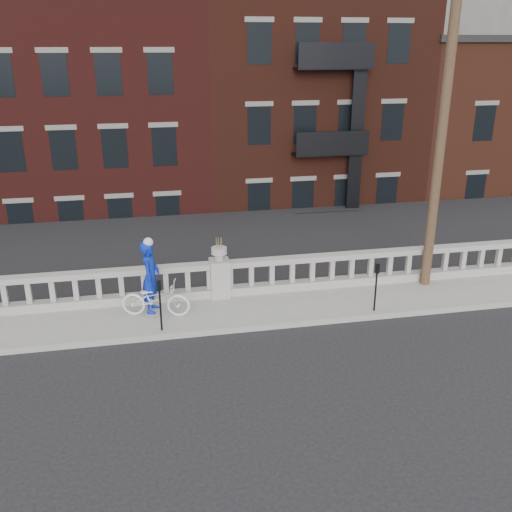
% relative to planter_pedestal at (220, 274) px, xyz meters
% --- Properties ---
extents(ground, '(120.00, 120.00, 0.00)m').
position_rel_planter_pedestal_xyz_m(ground, '(0.00, -3.95, -0.83)').
color(ground, black).
rests_on(ground, ground).
extents(sidewalk, '(32.00, 2.20, 0.15)m').
position_rel_planter_pedestal_xyz_m(sidewalk, '(0.00, -0.95, -0.76)').
color(sidewalk, gray).
rests_on(sidewalk, ground).
extents(balustrade, '(28.00, 0.34, 1.03)m').
position_rel_planter_pedestal_xyz_m(balustrade, '(0.00, 0.00, -0.19)').
color(balustrade, gray).
rests_on(balustrade, sidewalk).
extents(planter_pedestal, '(0.55, 0.55, 1.76)m').
position_rel_planter_pedestal_xyz_m(planter_pedestal, '(0.00, 0.00, 0.00)').
color(planter_pedestal, gray).
rests_on(planter_pedestal, sidewalk).
extents(lower_level, '(80.00, 44.00, 20.80)m').
position_rel_planter_pedestal_xyz_m(lower_level, '(0.56, 19.09, 1.80)').
color(lower_level, '#605E59').
rests_on(lower_level, ground).
extents(utility_pole, '(1.60, 0.28, 10.00)m').
position_rel_planter_pedestal_xyz_m(utility_pole, '(6.20, -0.35, 4.41)').
color(utility_pole, '#422D1E').
rests_on(utility_pole, sidewalk).
extents(parking_meter_b, '(0.10, 0.09, 1.36)m').
position_rel_planter_pedestal_xyz_m(parking_meter_b, '(-1.75, -1.80, 0.17)').
color(parking_meter_b, black).
rests_on(parking_meter_b, sidewalk).
extents(parking_meter_c, '(0.10, 0.09, 1.36)m').
position_rel_planter_pedestal_xyz_m(parking_meter_c, '(3.98, -1.80, 0.17)').
color(parking_meter_c, black).
rests_on(parking_meter_c, sidewalk).
extents(bicycle, '(1.93, 1.08, 0.96)m').
position_rel_planter_pedestal_xyz_m(bicycle, '(-1.84, -0.91, -0.20)').
color(bicycle, white).
rests_on(bicycle, sidewalk).
extents(cyclist, '(0.64, 0.82, 1.98)m').
position_rel_planter_pedestal_xyz_m(cyclist, '(-1.93, -0.61, 0.31)').
color(cyclist, '#0B23AA').
rests_on(cyclist, sidewalk).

